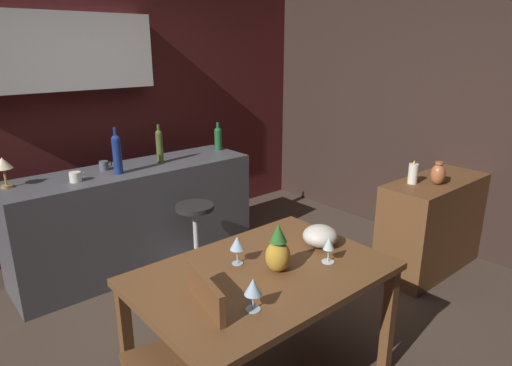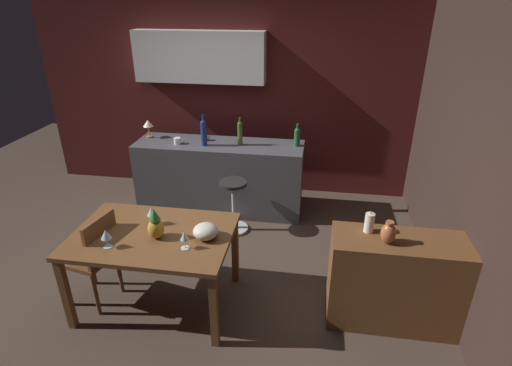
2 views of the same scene
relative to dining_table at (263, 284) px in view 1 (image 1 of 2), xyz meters
name	(u,v)px [view 1 (image 1 of 2)]	position (x,y,z in m)	size (l,w,h in m)	color
ground_plane	(224,337)	(0.08, 0.48, -0.66)	(9.00, 9.00, 0.00)	#47382D
wall_kitchen_back	(81,101)	(0.02, 2.56, 0.75)	(5.20, 0.33, 2.60)	#4C1919
wall_side_right	(408,108)	(2.63, 0.78, 0.64)	(0.10, 4.40, 2.60)	#33231E
dining_table	(263,284)	(0.00, 0.00, 0.00)	(1.35, 0.92, 0.74)	brown
kitchen_counter	(136,217)	(0.14, 1.85, -0.21)	(2.10, 0.60, 0.90)	#4C4C51
sideboard_cabinet	(432,224)	(2.06, 0.10, -0.25)	(1.10, 0.44, 0.82)	brown
chair_near_window	(185,357)	(-0.54, -0.06, -0.16)	(0.47, 0.47, 0.90)	brown
bar_stool	(196,238)	(0.42, 1.33, -0.32)	(0.34, 0.34, 0.64)	#262323
wine_glass_left	(329,244)	(0.34, -0.16, 0.19)	(0.07, 0.07, 0.15)	silver
wine_glass_right	(253,287)	(-0.27, -0.25, 0.20)	(0.08, 0.08, 0.16)	silver
wine_glass_center	(237,244)	(-0.05, 0.15, 0.20)	(0.08, 0.08, 0.16)	silver
pineapple_centerpiece	(278,251)	(0.06, -0.05, 0.20)	(0.14, 0.14, 0.27)	gold
fruit_bowl	(320,236)	(0.47, 0.01, 0.15)	(0.21, 0.21, 0.13)	beige
wine_bottle_green	(218,137)	(1.10, 1.92, 0.37)	(0.07, 0.07, 0.28)	#1E592D
wine_bottle_olive	(159,145)	(0.41, 1.84, 0.40)	(0.06, 0.06, 0.34)	#475623
wine_bottle_cobalt	(117,153)	(-0.02, 1.76, 0.42)	(0.07, 0.07, 0.38)	navy
cup_slate	(104,166)	(-0.07, 1.94, 0.28)	(0.11, 0.08, 0.08)	#515660
cup_white	(76,177)	(-0.36, 1.76, 0.28)	(0.12, 0.09, 0.08)	white
counter_lamp	(3,165)	(-0.80, 1.94, 0.41)	(0.13, 0.13, 0.23)	#A58447
pillar_candle_tall	(413,174)	(1.80, 0.19, 0.25)	(0.08, 0.08, 0.19)	white
vase_copper	(438,174)	(1.93, 0.04, 0.25)	(0.12, 0.12, 0.19)	#B26038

